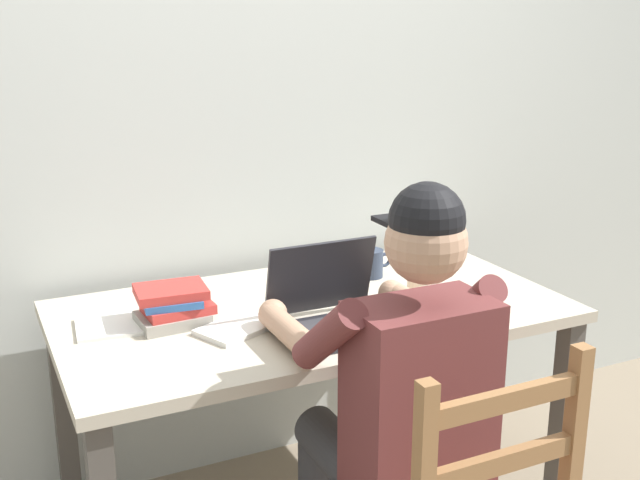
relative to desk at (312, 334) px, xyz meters
The scene contains 10 objects.
back_wall 0.80m from the desk, 90.00° to the left, with size 6.00×0.04×2.60m.
desk is the anchor object (origin of this frame).
seated_person 0.48m from the desk, 88.25° to the right, with size 0.50×0.60×1.24m.
laptop 0.22m from the desk, 93.65° to the right, with size 0.33×0.29×0.23m.
computer_mouse 0.34m from the desk, 48.44° to the right, with size 0.06×0.10×0.03m, color black.
coffee_mug_white 0.36m from the desk, 20.65° to the right, with size 0.11×0.07×0.09m.
coffee_mug_dark 0.37m from the desk, 29.47° to the left, with size 0.12×0.09×0.09m.
book_stack_main 0.44m from the desk, behind, with size 0.22×0.17×0.11m.
paper_pile_near_laptop 0.56m from the desk, behind, with size 0.25×0.18×0.01m, color white.
paper_pile_back_corner 0.29m from the desk, 162.87° to the right, with size 0.22×0.14×0.01m, color white.
Camera 1 is at (-0.92, -2.00, 1.59)m, focal length 43.72 mm.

